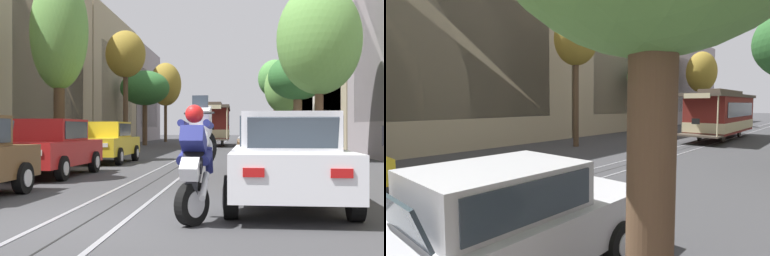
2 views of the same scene
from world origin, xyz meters
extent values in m
plane|color=#38383A|center=(0.00, 23.98, 0.00)|extent=(160.00, 160.00, 0.00)
cube|color=gray|center=(-0.53, 27.97, 0.01)|extent=(0.08, 67.94, 0.01)
cube|color=gray|center=(0.53, 27.97, 0.01)|extent=(0.08, 67.94, 0.01)
cube|color=black|center=(0.00, 27.97, 0.00)|extent=(0.03, 67.94, 0.01)
cube|color=tan|center=(-9.93, 20.48, 5.40)|extent=(4.23, 14.69, 10.80)
cube|color=#2D3842|center=(-7.83, 20.48, 4.86)|extent=(0.04, 10.49, 6.48)
cube|color=tan|center=(-9.85, 35.46, 5.21)|extent=(4.07, 14.69, 10.42)
cube|color=#2D3842|center=(-7.83, 35.46, 4.69)|extent=(0.04, 10.49, 6.25)
cube|color=gray|center=(-9.99, 50.45, 5.03)|extent=(4.35, 14.69, 10.07)
cube|color=#2D3842|center=(-7.83, 50.45, 4.53)|extent=(0.04, 10.49, 6.04)
cube|color=#2D3842|center=(7.83, 15.98, 4.87)|extent=(0.04, 8.39, 6.50)
cube|color=tan|center=(10.67, 27.97, 4.41)|extent=(5.72, 11.69, 8.82)
cube|color=#2D3842|center=(7.83, 27.97, 3.97)|extent=(0.04, 8.39, 5.29)
cube|color=beige|center=(9.88, 39.96, 5.29)|extent=(4.13, 11.69, 10.58)
cube|color=#2D3842|center=(7.83, 39.96, 4.76)|extent=(0.04, 8.39, 6.35)
cube|color=#BCAD93|center=(9.94, 51.95, 3.21)|extent=(4.26, 11.69, 6.43)
cube|color=#2D3842|center=(7.83, 51.95, 2.89)|extent=(0.04, 8.39, 3.86)
cube|color=#B21414|center=(-2.50, 3.99, 0.75)|extent=(0.28, 0.05, 0.12)
cylinder|color=black|center=(-2.22, 3.15, 0.32)|extent=(0.23, 0.65, 0.64)
cylinder|color=silver|center=(-2.11, 3.14, 0.32)|extent=(0.04, 0.35, 0.35)
cube|color=red|center=(-3.15, 7.11, 0.65)|extent=(1.91, 4.35, 0.66)
cube|color=red|center=(-3.15, 7.26, 1.28)|extent=(1.53, 2.10, 0.60)
cube|color=#2D3842|center=(-3.17, 6.42, 1.26)|extent=(1.34, 0.26, 0.47)
cube|color=#2D3842|center=(-3.11, 8.44, 1.26)|extent=(1.30, 0.23, 0.45)
cube|color=#2D3842|center=(-2.40, 7.24, 1.28)|extent=(0.08, 1.81, 0.47)
cube|color=#2D3842|center=(-3.89, 7.28, 1.28)|extent=(0.08, 1.81, 0.47)
cube|color=white|center=(-2.65, 4.94, 0.75)|extent=(0.28, 0.05, 0.14)
cube|color=#B21414|center=(-2.53, 9.26, 0.75)|extent=(0.28, 0.05, 0.12)
cube|color=#B21414|center=(-3.65, 9.29, 0.75)|extent=(0.28, 0.05, 0.12)
cylinder|color=black|center=(-2.31, 5.76, 0.32)|extent=(0.22, 0.65, 0.64)
cylinder|color=silver|center=(-2.20, 5.75, 0.32)|extent=(0.03, 0.35, 0.35)
cylinder|color=black|center=(-2.23, 8.42, 0.32)|extent=(0.22, 0.65, 0.64)
cylinder|color=silver|center=(-2.12, 8.42, 0.32)|extent=(0.03, 0.35, 0.35)
cylinder|color=black|center=(-3.99, 8.47, 0.32)|extent=(0.22, 0.65, 0.64)
cylinder|color=silver|center=(-4.10, 8.47, 0.32)|extent=(0.03, 0.35, 0.35)
cube|color=gold|center=(-3.05, 12.90, 0.65)|extent=(1.88, 4.33, 0.66)
cube|color=gold|center=(-3.05, 13.05, 1.28)|extent=(1.52, 2.09, 0.60)
cube|color=#2D3842|center=(-3.07, 12.21, 1.26)|extent=(1.34, 0.25, 0.47)
cube|color=#2D3842|center=(-3.03, 14.24, 1.26)|extent=(1.30, 0.22, 0.45)
cube|color=#2D3842|center=(-2.30, 13.04, 1.28)|extent=(0.07, 1.81, 0.47)
cube|color=#2D3842|center=(-3.80, 13.07, 1.28)|extent=(0.07, 1.81, 0.47)
cube|color=white|center=(-2.54, 10.73, 0.75)|extent=(0.28, 0.05, 0.14)
cube|color=#B21414|center=(-2.45, 15.05, 0.75)|extent=(0.28, 0.05, 0.12)
cube|color=white|center=(-3.65, 10.75, 0.75)|extent=(0.28, 0.05, 0.14)
cube|color=#B21414|center=(-3.57, 15.07, 0.75)|extent=(0.28, 0.05, 0.12)
cylinder|color=black|center=(-2.20, 11.55, 0.32)|extent=(0.21, 0.64, 0.64)
cylinder|color=silver|center=(-2.09, 11.55, 0.32)|extent=(0.03, 0.35, 0.35)
cylinder|color=black|center=(-3.96, 11.59, 0.32)|extent=(0.21, 0.64, 0.64)
cylinder|color=silver|center=(-4.07, 11.59, 0.32)|extent=(0.03, 0.35, 0.35)
cylinder|color=black|center=(-2.15, 14.22, 0.32)|extent=(0.21, 0.64, 0.64)
cylinder|color=silver|center=(-2.04, 14.22, 0.32)|extent=(0.03, 0.35, 0.35)
cylinder|color=black|center=(-3.91, 14.25, 0.32)|extent=(0.21, 0.64, 0.64)
cylinder|color=silver|center=(-4.02, 14.25, 0.32)|extent=(0.03, 0.35, 0.35)
cube|color=silver|center=(2.93, 1.85, 0.65)|extent=(1.89, 4.34, 0.66)
cube|color=silver|center=(2.93, 1.70, 1.28)|extent=(1.52, 2.09, 0.60)
cube|color=#2D3842|center=(2.95, 2.54, 1.26)|extent=(1.34, 0.25, 0.47)
cube|color=#2D3842|center=(2.90, 0.52, 1.26)|extent=(1.30, 0.22, 0.45)
cube|color=#2D3842|center=(2.18, 1.71, 1.28)|extent=(0.07, 1.81, 0.47)
cube|color=#2D3842|center=(3.68, 1.68, 1.28)|extent=(0.07, 1.81, 0.47)
cube|color=white|center=(2.42, 4.02, 0.75)|extent=(0.28, 0.05, 0.14)
cube|color=#B21414|center=(2.33, -0.30, 0.75)|extent=(0.28, 0.05, 0.12)
cube|color=white|center=(3.54, 4.00, 0.75)|extent=(0.28, 0.05, 0.14)
cube|color=#B21414|center=(3.45, -0.32, 0.75)|extent=(0.28, 0.05, 0.12)
cylinder|color=black|center=(2.08, 3.20, 0.32)|extent=(0.21, 0.64, 0.64)
cylinder|color=silver|center=(1.97, 3.20, 0.32)|extent=(0.03, 0.35, 0.35)
cylinder|color=black|center=(3.84, 3.16, 0.32)|extent=(0.21, 0.64, 0.64)
cylinder|color=silver|center=(3.95, 3.16, 0.32)|extent=(0.03, 0.35, 0.35)
cylinder|color=black|center=(2.03, 0.53, 0.32)|extent=(0.21, 0.64, 0.64)
cylinder|color=silver|center=(1.92, 0.54, 0.32)|extent=(0.03, 0.35, 0.35)
cylinder|color=black|center=(3.78, 0.50, 0.32)|extent=(0.21, 0.64, 0.64)
cylinder|color=silver|center=(3.89, 0.50, 0.32)|extent=(0.03, 0.35, 0.35)
cube|color=brown|center=(2.96, 8.33, 0.65)|extent=(1.86, 4.32, 0.66)
cube|color=brown|center=(2.96, 8.18, 1.28)|extent=(1.50, 2.08, 0.60)
cube|color=#2D3842|center=(2.95, 9.02, 1.26)|extent=(1.33, 0.24, 0.47)
cube|color=#2D3842|center=(2.97, 7.00, 1.26)|extent=(1.30, 0.21, 0.45)
cube|color=#2D3842|center=(2.21, 8.17, 1.28)|extent=(0.05, 1.81, 0.47)
cube|color=#2D3842|center=(3.71, 8.19, 1.28)|extent=(0.05, 1.81, 0.47)
cube|color=white|center=(2.37, 10.48, 0.75)|extent=(0.28, 0.04, 0.14)
cube|color=#B21414|center=(2.43, 6.16, 0.75)|extent=(0.28, 0.04, 0.12)
cube|color=white|center=(3.49, 10.50, 0.75)|extent=(0.28, 0.04, 0.14)
cube|color=#B21414|center=(3.54, 6.18, 0.75)|extent=(0.28, 0.04, 0.12)
cylinder|color=black|center=(2.06, 9.65, 0.32)|extent=(0.21, 0.64, 0.64)
cylinder|color=silver|center=(1.95, 9.65, 0.32)|extent=(0.02, 0.35, 0.35)
cylinder|color=black|center=(3.82, 9.68, 0.32)|extent=(0.21, 0.64, 0.64)
cylinder|color=silver|center=(3.93, 9.68, 0.32)|extent=(0.02, 0.35, 0.35)
cylinder|color=black|center=(2.09, 6.99, 0.32)|extent=(0.21, 0.64, 0.64)
cylinder|color=silver|center=(1.98, 6.99, 0.32)|extent=(0.02, 0.35, 0.35)
cylinder|color=black|center=(3.85, 7.01, 0.32)|extent=(0.21, 0.64, 0.64)
cylinder|color=silver|center=(3.96, 7.01, 0.32)|extent=(0.02, 0.35, 0.35)
cube|color=#B7B7BC|center=(2.96, 14.78, 0.65)|extent=(1.85, 4.32, 0.66)
cube|color=#B7B7BC|center=(2.96, 14.63, 1.28)|extent=(1.50, 2.08, 0.60)
cube|color=#2D3842|center=(2.97, 15.47, 1.26)|extent=(1.33, 0.24, 0.47)
cube|color=#2D3842|center=(2.95, 13.45, 1.26)|extent=(1.30, 0.21, 0.45)
cube|color=#2D3842|center=(2.21, 14.64, 1.28)|extent=(0.05, 1.81, 0.47)
cube|color=#2D3842|center=(3.71, 14.62, 1.28)|extent=(0.05, 1.81, 0.47)
cube|color=white|center=(2.43, 16.94, 0.75)|extent=(0.28, 0.04, 0.14)
cube|color=#B21414|center=(2.38, 12.62, 0.75)|extent=(0.28, 0.04, 0.12)
cube|color=white|center=(3.54, 16.93, 0.75)|extent=(0.28, 0.04, 0.14)
cube|color=#B21414|center=(3.50, 12.61, 0.75)|extent=(0.28, 0.04, 0.12)
cylinder|color=black|center=(2.10, 16.12, 0.32)|extent=(0.21, 0.64, 0.64)
cylinder|color=silver|center=(1.99, 16.12, 0.32)|extent=(0.02, 0.35, 0.35)
cylinder|color=black|center=(3.86, 16.10, 0.32)|extent=(0.21, 0.64, 0.64)
cylinder|color=silver|center=(3.97, 16.10, 0.32)|extent=(0.02, 0.35, 0.35)
cylinder|color=black|center=(2.07, 13.46, 0.32)|extent=(0.21, 0.64, 0.64)
cylinder|color=silver|center=(1.96, 13.46, 0.32)|extent=(0.02, 0.35, 0.35)
cylinder|color=black|center=(3.83, 13.44, 0.32)|extent=(0.21, 0.64, 0.64)
cylinder|color=silver|center=(3.94, 13.44, 0.32)|extent=(0.02, 0.35, 0.35)
cylinder|color=#4C3826|center=(-5.12, 13.56, 2.03)|extent=(0.44, 0.44, 4.06)
ellipsoid|color=#609947|center=(-5.12, 13.56, 5.24)|extent=(2.35, 2.03, 4.71)
cylinder|color=#4C3826|center=(-4.92, 24.99, 2.59)|extent=(0.31, 0.31, 5.19)
ellipsoid|color=olive|center=(-4.92, 24.99, 5.91)|extent=(2.47, 2.35, 2.88)
cylinder|color=#4C3826|center=(-5.48, 34.58, 1.94)|extent=(0.38, 0.38, 3.87)
ellipsoid|color=#2D662D|center=(-5.48, 34.58, 4.56)|extent=(3.95, 3.33, 2.76)
cylinder|color=#4C3826|center=(-5.40, 45.71, 2.35)|extent=(0.31, 0.31, 4.69)
ellipsoid|color=olive|center=(-5.40, 45.71, 5.77)|extent=(3.17, 3.22, 4.31)
cylinder|color=brown|center=(5.25, 14.34, 1.89)|extent=(0.34, 0.34, 3.78)
ellipsoid|color=#609947|center=(5.25, 14.34, 4.88)|extent=(3.36, 3.12, 4.41)
cylinder|color=brown|center=(5.47, 24.48, 1.84)|extent=(0.51, 0.51, 3.68)
ellipsoid|color=#2D662D|center=(5.47, 24.48, 4.36)|extent=(3.48, 3.10, 2.70)
cylinder|color=brown|center=(5.36, 33.97, 1.74)|extent=(0.32, 0.32, 3.48)
ellipsoid|color=#609947|center=(5.36, 33.97, 4.44)|extent=(2.88, 2.38, 3.83)
cylinder|color=#4C3826|center=(5.46, 45.56, 2.65)|extent=(0.31, 0.31, 5.29)
ellipsoid|color=#4C8E42|center=(5.46, 45.56, 6.23)|extent=(3.33, 3.14, 3.74)
cube|color=maroon|center=(0.00, 34.29, 1.65)|extent=(2.50, 7.53, 2.30)
cube|color=beige|center=(0.00, 34.29, 0.95)|extent=(2.54, 7.57, 0.60)
cube|color=#4C4238|center=(0.06, 29.99, 0.55)|extent=(2.42, 1.13, 0.10)
cylinder|color=beige|center=(1.19, 29.56, 1.65)|extent=(0.08, 0.08, 2.30)
cylinder|color=beige|center=(-1.05, 29.53, 1.65)|extent=(0.08, 0.08, 2.30)
cube|color=#4C4238|center=(0.00, 33.99, 2.90)|extent=(2.69, 9.13, 0.20)
cube|color=#4C4238|center=(0.00, 34.29, 3.14)|extent=(1.40, 5.64, 0.28)
cube|color=#2D3842|center=(1.22, 34.31, 2.00)|extent=(0.12, 6.37, 0.90)
cube|color=#2D3842|center=(-1.22, 34.28, 2.00)|extent=(0.12, 6.37, 0.90)
cube|color=beige|center=(0.07, 29.46, 2.82)|extent=(1.44, 0.08, 0.28)
cube|color=black|center=(0.07, 29.42, 1.40)|extent=(0.44, 0.04, 0.32)
cylinder|color=#332D28|center=(0.73, 32.24, 0.35)|extent=(0.13, 0.70, 0.70)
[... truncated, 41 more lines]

